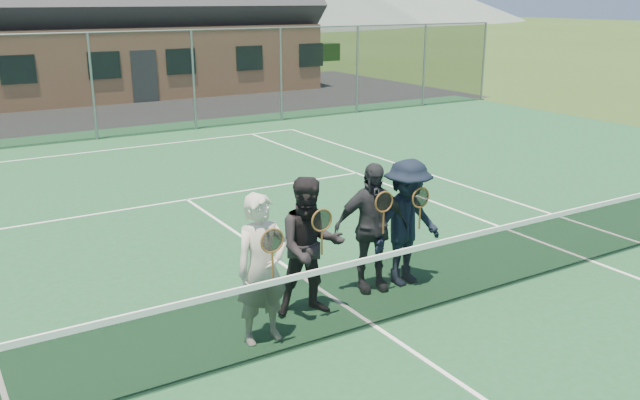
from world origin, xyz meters
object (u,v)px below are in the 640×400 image
object	(u,v)px
tennis_net	(376,288)
player_c	(371,227)
player_a	(262,269)
player_d	(407,223)
player_b	(310,247)

from	to	relation	value
tennis_net	player_c	bearing A→B (deg)	57.53
tennis_net	player_a	distance (m)	1.43
player_c	player_d	size ratio (longest dim) A/B	1.00
tennis_net	player_a	xyz separation A→B (m)	(-1.32, 0.43, 0.38)
player_b	tennis_net	bearing A→B (deg)	-57.71
player_c	player_d	distance (m)	0.54
player_a	player_b	bearing A→B (deg)	21.14
player_b	player_c	size ratio (longest dim) A/B	1.00
tennis_net	player_c	size ratio (longest dim) A/B	6.49
player_b	player_c	bearing A→B (deg)	11.49
tennis_net	player_b	size ratio (longest dim) A/B	6.49
player_a	player_b	size ratio (longest dim) A/B	1.00
player_d	player_b	bearing A→B (deg)	-175.69
player_b	player_c	distance (m)	1.12
tennis_net	player_d	bearing A→B (deg)	37.15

